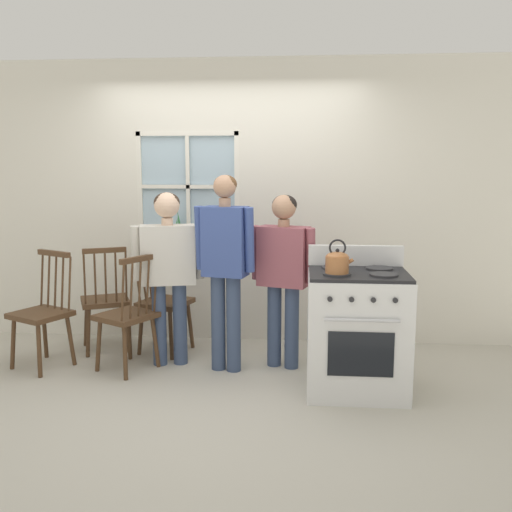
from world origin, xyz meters
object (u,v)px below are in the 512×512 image
chair_by_window (128,317)px  person_adult_right (283,264)px  chair_near_wall (163,303)px  person_elderly_left (168,260)px  kettle (337,261)px  person_teen_center (225,256)px  chair_center_cluster (43,314)px  potted_plant (178,232)px  chair_near_stove (105,302)px  stove (357,330)px

chair_by_window → person_adult_right: bearing=128.6°
chair_by_window → chair_near_wall: bearing=-168.3°
chair_by_window → person_elderly_left: 0.58m
person_adult_right → kettle: person_adult_right is taller
person_elderly_left → person_teen_center: 0.52m
chair_center_cluster → potted_plant: bearing=68.5°
person_elderly_left → person_adult_right: person_elderly_left is taller
chair_near_wall → person_adult_right: person_adult_right is taller
chair_center_cluster → person_teen_center: bearing=29.0°
chair_by_window → chair_near_stove: (-0.37, 0.49, 0.00)m
kettle → potted_plant: (-1.46, 1.30, 0.05)m
chair_by_window → stove: 1.88m
chair_near_stove → kettle: kettle is taller
person_elderly_left → potted_plant: person_elderly_left is taller
chair_center_cluster → person_teen_center: person_teen_center is taller
person_adult_right → kettle: size_ratio=5.95×
chair_by_window → chair_near_stove: size_ratio=1.00×
chair_near_stove → potted_plant: (0.61, 0.39, 0.61)m
kettle → potted_plant: bearing=138.4°
stove → kettle: (-0.17, -0.13, 0.55)m
person_teen_center → potted_plant: size_ratio=5.34×
chair_center_cluster → person_adult_right: bearing=32.1°
chair_center_cluster → kettle: size_ratio=3.99×
chair_near_wall → kettle: bearing=-102.7°
chair_by_window → chair_near_stove: same height
chair_near_wall → chair_near_stove: same height
chair_center_cluster → person_adult_right: (2.03, 0.17, 0.43)m
chair_by_window → kettle: kettle is taller
person_elderly_left → stove: person_elderly_left is taller
chair_center_cluster → person_teen_center: size_ratio=0.60×
chair_by_window → person_teen_center: 0.96m
person_teen_center → kettle: size_ratio=6.61×
kettle → chair_by_window: bearing=166.2°
chair_center_cluster → chair_near_stove: 0.61m
chair_near_stove → person_adult_right: size_ratio=0.67×
person_elderly_left → person_adult_right: 0.98m
chair_by_window → kettle: (1.70, -0.42, 0.56)m
person_adult_right → potted_plant: bearing=164.3°
chair_by_window → potted_plant: size_ratio=3.23×
chair_near_stove → person_elderly_left: size_ratio=0.66×
potted_plant → person_adult_right: bearing=-33.3°
chair_by_window → person_elderly_left: (0.31, 0.17, 0.45)m
kettle → person_teen_center: bearing=151.3°
chair_by_window → chair_near_stove: 0.62m
chair_by_window → potted_plant: (0.24, 0.88, 0.61)m
kettle → chair_center_cluster: bearing=170.0°
chair_by_window → kettle: 1.84m
chair_by_window → kettle: bearing=106.4°
person_elderly_left → person_adult_right: bearing=-12.7°
chair_by_window → chair_center_cluster: bearing=-61.2°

